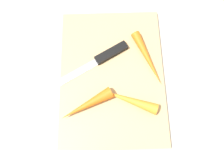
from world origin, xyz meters
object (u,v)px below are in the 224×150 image
at_px(carrot_medium, 129,100).
at_px(carrot_longest, 148,58).
at_px(carrot_shortest, 87,105).
at_px(cutting_board, 112,76).
at_px(knife, 107,55).

bearing_deg(carrot_medium, carrot_longest, -95.26).
bearing_deg(carrot_longest, carrot_shortest, -74.66).
distance_m(carrot_shortest, carrot_medium, 0.10).
bearing_deg(carrot_medium, carrot_shortest, 26.35).
xyz_separation_m(carrot_medium, carrot_longest, (-0.11, 0.05, -0.00)).
bearing_deg(cutting_board, carrot_shortest, -38.90).
distance_m(cutting_board, carrot_shortest, 0.10).
bearing_deg(cutting_board, carrot_longest, 112.54).
xyz_separation_m(knife, carrot_longest, (0.01, 0.10, 0.01)).
relative_size(carrot_shortest, carrot_medium, 0.95).
relative_size(cutting_board, carrot_medium, 2.63).
bearing_deg(knife, carrot_longest, 142.91).
relative_size(cutting_board, carrot_shortest, 2.77).
distance_m(knife, carrot_medium, 0.13).
xyz_separation_m(knife, carrot_medium, (0.12, 0.05, 0.01)).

